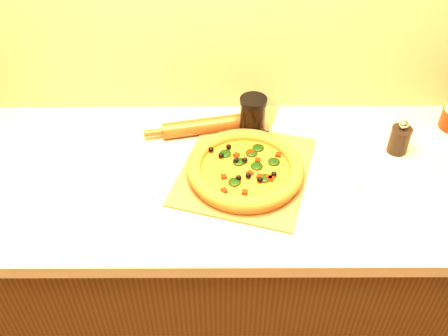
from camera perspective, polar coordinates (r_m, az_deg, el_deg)
cabinet at (r=1.80m, az=-2.12°, el=-11.51°), size 2.80×0.65×0.86m
countertop at (r=1.46m, az=-2.56°, el=-1.01°), size 2.84×0.68×0.04m
pizza_peel at (r=1.45m, az=2.55°, el=0.10°), size 0.45×0.57×0.01m
pizza at (r=1.41m, az=2.45°, el=-0.10°), size 0.33×0.33×0.05m
pepper_grinder at (r=1.57m, az=19.42°, el=3.16°), size 0.06×0.06×0.11m
rolling_pin at (r=1.57m, az=-2.41°, el=4.80°), size 0.37×0.10×0.05m
dark_jar at (r=1.54m, az=3.31°, el=5.89°), size 0.08×0.08×0.13m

